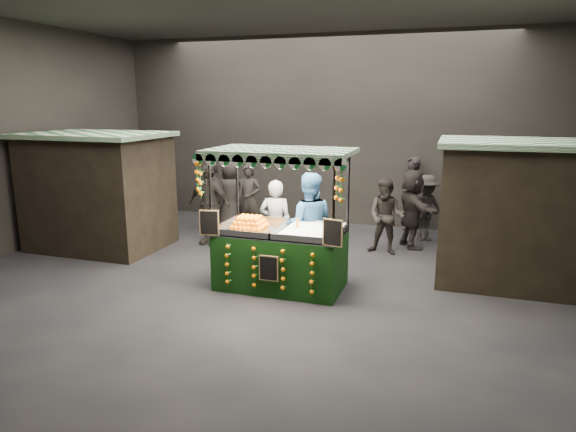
% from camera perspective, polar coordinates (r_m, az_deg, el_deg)
% --- Properties ---
extents(ground, '(12.00, 12.00, 0.00)m').
position_cam_1_polar(ground, '(9.57, -2.45, -7.30)').
color(ground, black).
rests_on(ground, ground).
extents(market_hall, '(12.10, 10.10, 5.05)m').
position_cam_1_polar(market_hall, '(8.99, -2.66, 13.40)').
color(market_hall, black).
rests_on(market_hall, ground).
extents(neighbour_stall_left, '(3.00, 2.20, 2.60)m').
position_cam_1_polar(neighbour_stall_left, '(12.24, -20.44, 2.70)').
color(neighbour_stall_left, black).
rests_on(neighbour_stall_left, ground).
extents(neighbour_stall_right, '(3.00, 2.20, 2.60)m').
position_cam_1_polar(neighbour_stall_right, '(10.17, 24.67, 0.40)').
color(neighbour_stall_right, black).
rests_on(neighbour_stall_right, ground).
extents(juice_stall, '(2.56, 1.51, 2.48)m').
position_cam_1_polar(juice_stall, '(9.02, -0.83, -3.39)').
color(juice_stall, black).
rests_on(juice_stall, ground).
extents(vendor_grey, '(0.70, 0.51, 1.79)m').
position_cam_1_polar(vendor_grey, '(10.08, -1.40, -0.93)').
color(vendor_grey, gray).
rests_on(vendor_grey, ground).
extents(vendor_blue, '(1.12, 0.96, 1.99)m').
position_cam_1_polar(vendor_blue, '(9.63, 2.30, -0.97)').
color(vendor_blue, navy).
rests_on(vendor_blue, ground).
extents(shopper_0, '(0.66, 0.45, 1.75)m').
position_cam_1_polar(shopper_0, '(12.77, -4.41, 1.89)').
color(shopper_0, black).
rests_on(shopper_0, ground).
extents(shopper_1, '(0.89, 0.75, 1.66)m').
position_cam_1_polar(shopper_1, '(11.22, 10.95, -0.07)').
color(shopper_1, black).
rests_on(shopper_1, ground).
extents(shopper_2, '(1.12, 0.90, 1.78)m').
position_cam_1_polar(shopper_2, '(13.14, -8.31, 2.16)').
color(shopper_2, '#2C2524').
rests_on(shopper_2, ground).
extents(shopper_3, '(1.18, 0.99, 1.59)m').
position_cam_1_polar(shopper_3, '(12.52, 15.20, 0.87)').
color(shopper_3, black).
rests_on(shopper_3, ground).
extents(shopper_4, '(1.02, 0.83, 1.81)m').
position_cam_1_polar(shopper_4, '(13.32, -6.47, 2.43)').
color(shopper_4, '#282320').
rests_on(shopper_4, ground).
extents(shopper_5, '(1.25, 1.72, 1.79)m').
position_cam_1_polar(shopper_5, '(11.84, 13.77, 0.79)').
color(shopper_5, black).
rests_on(shopper_5, ground).
extents(shopper_6, '(0.74, 0.84, 1.93)m').
position_cam_1_polar(shopper_6, '(13.24, 13.64, 2.35)').
color(shopper_6, black).
rests_on(shopper_6, ground).
extents(shopper_7, '(1.14, 0.59, 1.87)m').
position_cam_1_polar(shopper_7, '(11.89, -8.88, 1.25)').
color(shopper_7, '#282421').
rests_on(shopper_7, ground).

